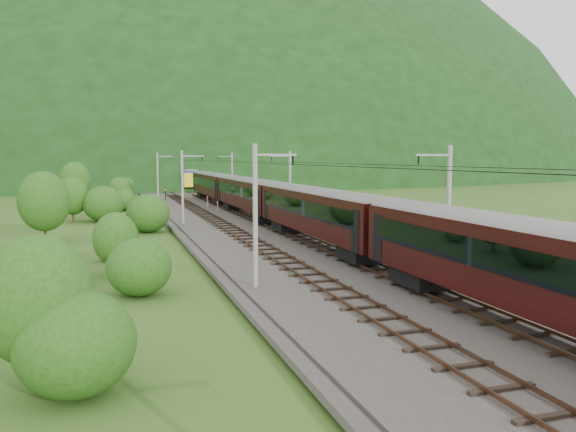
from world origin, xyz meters
name	(u,v)px	position (x,y,z in m)	size (l,w,h in m)	color
ground	(356,285)	(0.00, 0.00, 0.00)	(600.00, 600.00, 0.00)	#36551A
railbed	(302,255)	(0.00, 10.00, 0.15)	(14.00, 220.00, 0.30)	#38332D
track_left	(271,253)	(-2.40, 10.00, 0.37)	(2.40, 220.00, 0.27)	brown
track_right	(331,250)	(2.40, 10.00, 0.37)	(2.40, 220.00, 0.27)	brown
catenary_left	(183,185)	(-6.12, 32.00, 4.50)	(2.54, 192.28, 8.00)	gray
catenary_right	(289,184)	(6.12, 32.00, 4.50)	(2.54, 192.28, 8.00)	gray
overhead_wires	(302,163)	(0.00, 10.00, 7.10)	(4.83, 198.00, 0.03)	black
mountain_main	(137,172)	(0.00, 260.00, 0.00)	(504.00, 360.00, 244.00)	black
train	(277,195)	(2.40, 24.61, 3.75)	(3.19, 152.52, 5.57)	black
hazard_post_near	(208,202)	(-0.32, 50.65, 1.11)	(0.17, 0.17, 1.62)	red
hazard_post_far	(218,206)	(0.02, 44.51, 1.01)	(0.15, 0.15, 1.42)	red
signal	(165,194)	(-4.89, 65.45, 1.45)	(0.22, 0.22, 1.95)	black
vegetation_left	(102,211)	(-14.54, 25.93, 2.50)	(13.65, 142.20, 6.88)	#224712
vegetation_right	(387,223)	(11.73, 18.47, 1.18)	(5.66, 107.09, 2.90)	#224712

